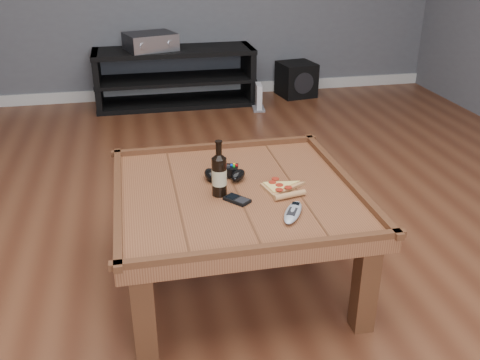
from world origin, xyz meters
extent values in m
plane|color=#4F2716|center=(0.00, 0.00, 0.00)|extent=(6.00, 6.00, 0.00)
cube|color=silver|center=(0.00, 2.99, 0.05)|extent=(5.00, 0.02, 0.10)
cube|color=brown|center=(0.00, 0.00, 0.42)|extent=(1.00, 1.00, 0.06)
cube|color=#412411|center=(-0.42, -0.42, 0.20)|extent=(0.08, 0.08, 0.39)
cube|color=#412411|center=(0.42, -0.42, 0.20)|extent=(0.08, 0.08, 0.39)
cube|color=#412411|center=(-0.42, 0.42, 0.20)|extent=(0.08, 0.08, 0.39)
cube|color=#412411|center=(0.42, 0.42, 0.20)|extent=(0.08, 0.08, 0.39)
cube|color=#412411|center=(0.00, 0.48, 0.46)|extent=(1.03, 0.03, 0.03)
cube|color=#412411|center=(0.00, -0.48, 0.46)|extent=(1.03, 0.03, 0.03)
cube|color=#412411|center=(0.48, 0.00, 0.46)|extent=(0.03, 1.03, 0.03)
cube|color=#412411|center=(-0.48, 0.00, 0.46)|extent=(0.03, 1.03, 0.03)
cube|color=black|center=(0.00, 2.75, 0.48)|extent=(1.40, 0.45, 0.04)
cube|color=black|center=(0.00, 2.75, 0.23)|extent=(1.40, 0.45, 0.03)
cube|color=black|center=(0.00, 2.75, 0.02)|extent=(1.40, 0.45, 0.04)
cube|color=black|center=(-0.67, 2.75, 0.25)|extent=(0.05, 0.44, 0.50)
cube|color=black|center=(0.67, 2.75, 0.25)|extent=(0.05, 0.44, 0.50)
cylinder|color=black|center=(-0.08, -0.03, 0.53)|extent=(0.06, 0.06, 0.16)
cone|color=black|center=(-0.08, -0.03, 0.63)|extent=(0.06, 0.06, 0.03)
cylinder|color=black|center=(-0.08, -0.03, 0.65)|extent=(0.02, 0.02, 0.06)
cylinder|color=black|center=(-0.08, -0.03, 0.68)|extent=(0.03, 0.03, 0.01)
cylinder|color=#C6BC8F|center=(-0.08, -0.03, 0.53)|extent=(0.06, 0.06, 0.07)
cube|color=black|center=(-0.02, 0.15, 0.48)|extent=(0.13, 0.10, 0.04)
ellipsoid|color=black|center=(-0.09, 0.12, 0.47)|extent=(0.06, 0.10, 0.05)
ellipsoid|color=black|center=(0.03, 0.09, 0.47)|extent=(0.10, 0.11, 0.05)
cylinder|color=black|center=(-0.05, 0.17, 0.50)|extent=(0.02, 0.02, 0.01)
cylinder|color=black|center=(-0.01, 0.14, 0.50)|extent=(0.02, 0.02, 0.01)
cylinder|color=yellow|center=(0.02, 0.16, 0.50)|extent=(0.01, 0.01, 0.01)
cylinder|color=red|center=(0.03, 0.14, 0.50)|extent=(0.01, 0.01, 0.01)
cylinder|color=#0C33CC|center=(0.01, 0.15, 0.50)|extent=(0.01, 0.01, 0.01)
cylinder|color=#0C9919|center=(0.02, 0.14, 0.50)|extent=(0.01, 0.01, 0.01)
cylinder|color=tan|center=(0.20, -0.12, 0.46)|extent=(0.14, 0.05, 0.02)
cylinder|color=maroon|center=(0.17, -0.07, 0.47)|extent=(0.03, 0.03, 0.00)
cylinder|color=maroon|center=(0.21, -0.06, 0.47)|extent=(0.03, 0.03, 0.00)
cylinder|color=maroon|center=(0.18, -0.03, 0.47)|extent=(0.03, 0.03, 0.00)
cylinder|color=maroon|center=(0.16, 0.01, 0.47)|extent=(0.03, 0.03, 0.00)
cylinder|color=maroon|center=(0.18, 0.04, 0.47)|extent=(0.03, 0.03, 0.00)
cube|color=black|center=(-0.02, -0.10, 0.46)|extent=(0.11, 0.12, 0.01)
cube|color=black|center=(-0.03, -0.08, 0.46)|extent=(0.06, 0.06, 0.00)
cube|color=black|center=(0.00, -0.12, 0.46)|extent=(0.06, 0.06, 0.00)
ellipsoid|color=#9AA0A8|center=(0.17, -0.26, 0.46)|extent=(0.14, 0.19, 0.03)
cube|color=black|center=(0.19, -0.21, 0.47)|extent=(0.04, 0.03, 0.00)
cube|color=black|center=(0.16, -0.27, 0.47)|extent=(0.06, 0.07, 0.00)
cube|color=black|center=(-0.20, 2.75, 0.57)|extent=(0.48, 0.43, 0.14)
cube|color=#B6B8C0|center=(-0.15, 2.59, 0.57)|extent=(0.39, 0.13, 0.14)
cylinder|color=#B6B8C0|center=(-0.26, 2.55, 0.57)|extent=(0.05, 0.03, 0.05)
cylinder|color=#B6B8C0|center=(-0.03, 2.62, 0.57)|extent=(0.05, 0.03, 0.05)
cube|color=black|center=(1.15, 2.80, 0.16)|extent=(0.36, 0.36, 0.31)
cylinder|color=black|center=(1.17, 2.65, 0.16)|extent=(0.20, 0.04, 0.20)
cube|color=gray|center=(0.69, 2.44, 0.01)|extent=(0.12, 0.19, 0.02)
cube|color=white|center=(0.69, 2.44, 0.12)|extent=(0.07, 0.17, 0.21)
camera|label=1|loc=(-0.40, -1.97, 1.44)|focal=40.00mm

